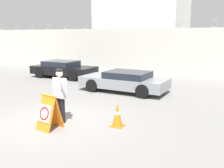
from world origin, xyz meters
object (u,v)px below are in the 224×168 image
object	(u,v)px
security_guard	(60,93)
traffic_cone_mid	(117,115)
barricade_sign	(48,112)
parked_car_rear_sedan	(125,81)
parked_car_front_coupe	(63,69)

from	to	relation	value
security_guard	traffic_cone_mid	bearing A→B (deg)	22.16
barricade_sign	parked_car_rear_sedan	bearing A→B (deg)	99.37
security_guard	parked_car_front_coupe	distance (m)	9.24
security_guard	parked_car_front_coupe	bearing A→B (deg)	134.13
parked_car_front_coupe	parked_car_rear_sedan	world-z (taller)	parked_car_front_coupe
parked_car_rear_sedan	traffic_cone_mid	bearing A→B (deg)	113.12
security_guard	parked_car_front_coupe	xyz separation A→B (m)	(-5.58, 7.35, -0.42)
barricade_sign	parked_car_front_coupe	bearing A→B (deg)	134.16
security_guard	parked_car_rear_sedan	xyz separation A→B (m)	(0.02, 5.23, -0.45)
security_guard	traffic_cone_mid	world-z (taller)	security_guard
barricade_sign	parked_car_front_coupe	world-z (taller)	parked_car_front_coupe
traffic_cone_mid	parked_car_front_coupe	xyz separation A→B (m)	(-7.46, 6.84, 0.21)
security_guard	parked_car_rear_sedan	world-z (taller)	security_guard
parked_car_front_coupe	parked_car_rear_sedan	distance (m)	5.99
parked_car_rear_sedan	parked_car_front_coupe	bearing A→B (deg)	-19.04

